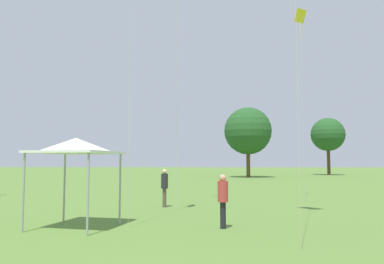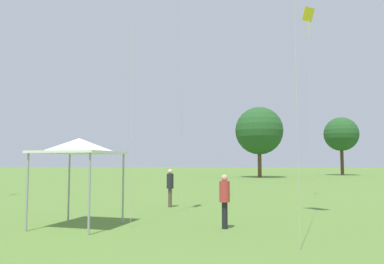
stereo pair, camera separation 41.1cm
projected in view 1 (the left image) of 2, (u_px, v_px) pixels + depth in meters
name	position (u px, v px, depth m)	size (l,w,h in m)	color
person_standing_0	(165.00, 184.00, 18.25)	(0.47, 0.47, 1.85)	brown
person_standing_2	(223.00, 196.00, 12.43)	(0.48, 0.48, 1.78)	black
canopy_tent	(76.00, 146.00, 12.72)	(2.92, 2.92, 3.02)	white
kite_3	(300.00, 24.00, 23.13)	(0.85, 0.73, 11.61)	yellow
distant_tree_0	(328.00, 135.00, 62.99)	(5.60, 5.60, 9.62)	#473323
distant_tree_1	(248.00, 131.00, 53.58)	(6.78, 6.78, 10.02)	brown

